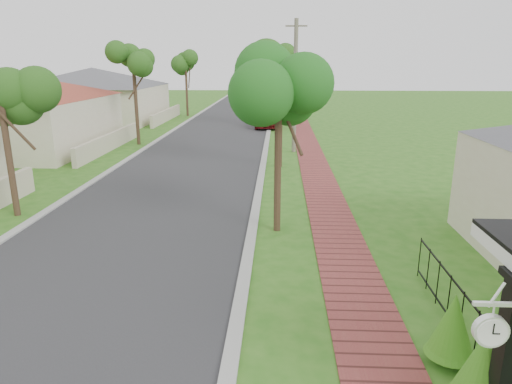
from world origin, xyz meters
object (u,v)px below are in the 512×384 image
(parked_car_red, at_px, (266,118))
(utility_pole, at_px, (295,86))
(near_tree, at_px, (279,88))
(station_clock, at_px, (491,329))
(porch_post, at_px, (507,367))
(parked_car_white, at_px, (268,112))

(parked_car_red, height_order, utility_pole, utility_pole)
(near_tree, bearing_deg, station_clock, -72.54)
(porch_post, height_order, parked_car_red, porch_post)
(parked_car_white, xyz_separation_m, station_clock, (3.66, -37.55, 1.30))
(parked_car_white, height_order, station_clock, station_clock)
(parked_car_red, relative_size, parked_car_white, 1.15)
(near_tree, bearing_deg, parked_car_red, 92.50)
(parked_car_red, xyz_separation_m, station_clock, (3.66, -31.64, 1.18))
(parked_car_white, bearing_deg, porch_post, -93.86)
(parked_car_red, xyz_separation_m, parked_car_white, (0.00, 5.90, -0.12))
(porch_post, height_order, utility_pole, utility_pole)
(parked_car_red, relative_size, station_clock, 6.40)
(porch_post, distance_m, parked_car_red, 31.52)
(station_clock, bearing_deg, parked_car_white, 95.56)
(porch_post, relative_size, parked_car_red, 0.56)
(parked_car_red, height_order, near_tree, near_tree)
(utility_pole, bearing_deg, parked_car_red, 100.51)
(porch_post, bearing_deg, parked_car_red, 97.57)
(parked_car_red, bearing_deg, station_clock, -85.18)
(parked_car_white, xyz_separation_m, near_tree, (1.02, -29.15, 3.70))
(parked_car_red, height_order, station_clock, station_clock)
(parked_car_white, height_order, near_tree, near_tree)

